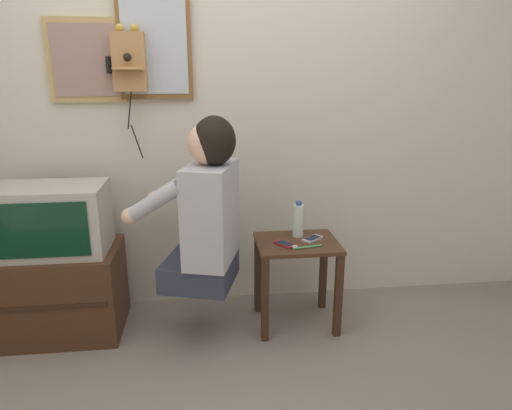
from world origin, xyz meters
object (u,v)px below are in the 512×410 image
Objects in this scene: television at (50,219)px; framed_picture at (86,61)px; person at (206,208)px; water_bottle at (298,220)px; wall_mirror at (155,44)px; toothbrush at (305,247)px; cell_phone_spare at (312,239)px; wall_phone_antique at (129,61)px; cell_phone_held at (285,244)px.

framed_picture reaches higher than television.
person is 4.29× the size of water_bottle.
wall_mirror is (-0.25, 0.43, 0.83)m from person.
cell_phone_spare is at bearing -40.85° from toothbrush.
wall_phone_antique reaches higher than water_bottle.
cell_phone_held is 0.80× the size of toothbrush.
cell_phone_spare is at bearing -1.69° from television.
television is 1.27m from cell_phone_held.
toothbrush is (-0.07, -0.12, 0.00)m from cell_phone_spare.
wall_mirror is 1.32m from cell_phone_held.
water_bottle is at bearing -18.92° from wall_mirror.
wall_phone_antique is at bearing 54.28° from toothbrush.
cell_phone_spare is (0.17, 0.07, 0.00)m from cell_phone_held.
person is at bearing 150.55° from cell_phone_held.
cell_phone_spare is (0.85, -0.33, -1.06)m from wall_mirror.
toothbrush is at bearing -89.80° from water_bottle.
water_bottle is at bearing -172.13° from cell_phone_spare.
person reaches higher than toothbrush.
wall_mirror reaches higher than cell_phone_held.
wall_phone_antique reaches higher than cell_phone_held.
wall_mirror is 3.54× the size of toothbrush.
water_bottle is at bearing 0.99° from television.
wall_phone_antique is at bearing 60.99° from person.
wall_phone_antique is 4.29× the size of toothbrush.
wall_mirror reaches higher than wall_phone_antique.
person is 5.34× the size of toothbrush.
person reaches higher than water_bottle.
wall_mirror is at bearing 48.25° from toothbrush.
framed_picture is 2.14× the size of water_bottle.
cell_phone_spare is 0.13m from water_bottle.
person is 6.75× the size of cell_phone_spare.
water_bottle reaches higher than cell_phone_held.
toothbrush is (1.16, -0.46, -0.97)m from framed_picture.
television is 0.96m from wall_phone_antique.
wall_phone_antique is at bearing -145.80° from cell_phone_spare.
wall_mirror reaches higher than framed_picture.
cell_phone_held is at bearing -20.79° from framed_picture.
cell_phone_held is (0.68, -0.40, -1.06)m from wall_mirror.
water_bottle reaches higher than toothbrush.
wall_phone_antique is 0.24m from framed_picture.
cell_phone_held is (1.06, -0.40, -0.98)m from framed_picture.
toothbrush is at bearing -21.66° from framed_picture.
television reaches higher than cell_phone_held.
framed_picture is 0.39m from wall_mirror.
television is 0.89m from framed_picture.
wall_mirror reaches higher than toothbrush.
cell_phone_held is 0.18m from cell_phone_spare.
person is at bearing -34.66° from framed_picture.
framed_picture is at bearing 179.53° from wall_mirror.
wall_phone_antique is (0.44, 0.25, 0.81)m from television.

